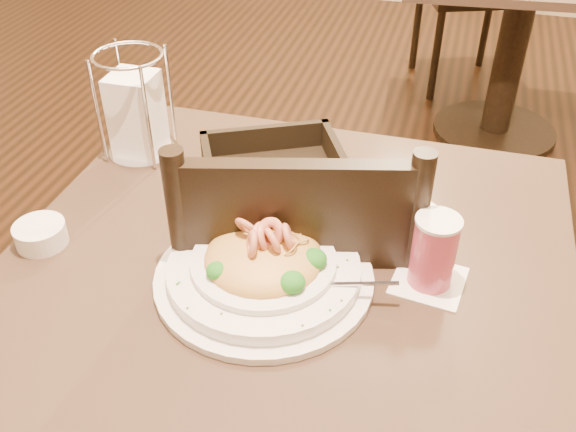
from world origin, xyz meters
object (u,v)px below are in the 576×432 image
(pasta_bowl, at_px, (264,265))
(bread_basket, at_px, (274,173))
(side_plate, at_px, (402,220))
(main_table, at_px, (285,359))
(drink_glass, at_px, (434,252))
(dining_chair_near, at_px, (296,305))
(background_table, at_px, (517,23))
(butter_ramekin, at_px, (41,234))
(napkin_caddy, at_px, (136,112))

(pasta_bowl, height_order, bread_basket, pasta_bowl)
(side_plate, bearing_deg, main_table, -135.91)
(main_table, xyz_separation_m, drink_glass, (0.23, 0.02, 0.29))
(dining_chair_near, distance_m, side_plate, 0.30)
(main_table, height_order, bread_basket, bread_basket)
(main_table, bearing_deg, pasta_bowl, -112.46)
(side_plate, bearing_deg, dining_chair_near, -172.42)
(drink_glass, bearing_deg, bread_basket, 147.84)
(dining_chair_near, bearing_deg, side_plate, 172.81)
(dining_chair_near, height_order, drink_glass, dining_chair_near)
(side_plate, bearing_deg, pasta_bowl, -131.75)
(drink_glass, bearing_deg, background_table, 84.27)
(drink_glass, xyz_separation_m, bread_basket, (-0.31, 0.19, -0.04))
(pasta_bowl, xyz_separation_m, drink_glass, (0.24, 0.07, 0.03))
(butter_ramekin, bearing_deg, main_table, 8.48)
(background_table, xyz_separation_m, dining_chair_near, (-0.43, -1.74, 0.00))
(napkin_caddy, bearing_deg, dining_chair_near, -17.79)
(drink_glass, bearing_deg, side_plate, 113.46)
(pasta_bowl, height_order, drink_glass, drink_glass)
(bread_basket, bearing_deg, butter_ramekin, -139.64)
(butter_ramekin, bearing_deg, pasta_bowl, 1.98)
(background_table, height_order, dining_chair_near, dining_chair_near)
(side_plate, bearing_deg, bread_basket, 167.93)
(pasta_bowl, bearing_deg, dining_chair_near, 88.94)
(pasta_bowl, height_order, napkin_caddy, napkin_caddy)
(pasta_bowl, bearing_deg, bread_basket, 103.36)
(dining_chair_near, relative_size, napkin_caddy, 4.38)
(background_table, distance_m, drink_glass, 1.89)
(pasta_bowl, bearing_deg, napkin_caddy, 139.87)
(bread_basket, bearing_deg, drink_glass, -32.16)
(dining_chair_near, distance_m, pasta_bowl, 0.32)
(background_table, xyz_separation_m, napkin_caddy, (-0.78, -1.63, 0.32))
(dining_chair_near, xyz_separation_m, napkin_caddy, (-0.35, 0.11, 0.32))
(pasta_bowl, bearing_deg, butter_ramekin, -178.02)
(background_table, distance_m, bread_basket, 1.75)
(napkin_caddy, relative_size, butter_ramekin, 2.52)
(drink_glass, xyz_separation_m, side_plate, (-0.06, 0.14, -0.05))
(napkin_caddy, bearing_deg, main_table, -33.96)
(background_table, height_order, pasta_bowl, pasta_bowl)
(bread_basket, xyz_separation_m, napkin_caddy, (-0.29, 0.04, 0.07))
(background_table, height_order, bread_basket, bread_basket)
(drink_glass, relative_size, napkin_caddy, 0.56)
(main_table, height_order, pasta_bowl, pasta_bowl)
(main_table, relative_size, butter_ramekin, 10.68)
(drink_glass, height_order, butter_ramekin, drink_glass)
(bread_basket, relative_size, side_plate, 2.10)
(background_table, bearing_deg, bread_basket, -106.48)
(main_table, height_order, dining_chair_near, dining_chair_near)
(background_table, relative_size, bread_basket, 3.06)
(drink_glass, xyz_separation_m, butter_ramekin, (-0.63, -0.08, -0.04))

